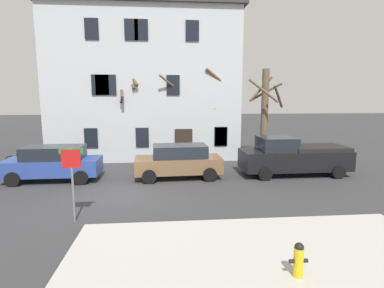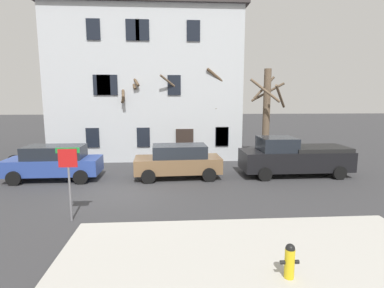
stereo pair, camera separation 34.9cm
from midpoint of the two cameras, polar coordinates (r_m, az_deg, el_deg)
The scene contains 12 objects.
ground_plane at distance 13.47m, azimuth -11.88°, elevation -9.00°, with size 120.00×120.00×0.00m, color #38383A.
building_main at distance 23.25m, azimuth -7.61°, elevation 13.01°, with size 12.72×9.02×11.45m.
tree_bare_near at distance 19.68m, azimuth -9.10°, elevation 6.54°, with size 2.22×2.63×6.62m.
tree_bare_mid at distance 19.98m, azimuth -4.43°, elevation 5.54°, with size 2.95×3.05×5.40m.
tree_bare_far at distance 20.07m, azimuth 5.08°, elevation 5.58°, with size 2.31×2.45×6.08m.
tree_bare_end at distance 20.88m, azimuth 14.36°, elevation 6.10°, with size 2.75×2.79×5.91m.
car_blue_wagon at distance 16.39m, azimuth -23.97°, elevation -3.15°, with size 4.49×1.98×1.72m.
car_brown_wagon at distance 15.37m, azimuth -1.94°, elevation -3.18°, with size 4.38×2.12×1.70m.
pickup_truck_black at distance 16.80m, azimuth 19.20°, elevation -2.30°, with size 5.61×2.26×2.02m.
fire_hydrant at distance 7.50m, azimuth 19.25°, elevation -19.97°, with size 0.42×0.22×0.80m.
street_sign_pole at distance 10.60m, azimuth -21.35°, elevation -4.54°, with size 0.76×0.07×2.47m.
bicycle_leaning at distance 20.57m, azimuth -28.66°, elevation -2.66°, with size 1.68×0.58×1.03m.
Camera 2 is at (2.07, -12.71, 4.09)m, focal length 28.34 mm.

